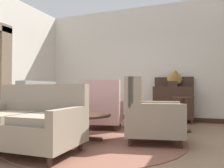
{
  "coord_description": "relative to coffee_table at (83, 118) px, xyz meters",
  "views": [
    {
      "loc": [
        1.67,
        -3.23,
        0.88
      ],
      "look_at": [
        0.08,
        0.88,
        0.99
      ],
      "focal_mm": 35.57,
      "sensor_mm": 36.0,
      "label": 1
    }
  ],
  "objects": [
    {
      "name": "ground",
      "position": [
        0.19,
        -0.17,
        -0.38
      ],
      "size": [
        8.9,
        8.9,
        0.0
      ],
      "primitive_type": "plane",
      "color": "#896B51"
    },
    {
      "name": "gramophone",
      "position": [
        1.3,
        2.61,
        0.86
      ],
      "size": [
        0.49,
        0.59,
        0.59
      ],
      "color": "#382319",
      "rests_on": "sideboard"
    },
    {
      "name": "side_table",
      "position": [
        1.57,
        1.44,
        0.05
      ],
      "size": [
        0.45,
        0.45,
        0.72
      ],
      "color": "#382319",
      "rests_on": "ground"
    },
    {
      "name": "baseboard_back",
      "position": [
        0.19,
        2.95,
        -0.32
      ],
      "size": [
        5.83,
        0.03,
        0.12
      ],
      "primitive_type": "cube",
      "color": "#382319",
      "rests_on": "ground"
    },
    {
      "name": "coffee_table",
      "position": [
        0.0,
        0.0,
        0.0
      ],
      "size": [
        0.97,
        0.97,
        0.45
      ],
      "color": "#382319",
      "rests_on": "ground"
    },
    {
      "name": "sideboard",
      "position": [
        1.25,
        2.71,
        0.17
      ],
      "size": [
        1.04,
        0.34,
        1.22
      ],
      "color": "#382319",
      "rests_on": "ground"
    },
    {
      "name": "armchair_far_left",
      "position": [
        -1.27,
        0.12,
        0.06
      ],
      "size": [
        0.91,
        0.87,
        1.04
      ],
      "rotation": [
        0.0,
        0.0,
        4.6
      ],
      "color": "gray",
      "rests_on": "ground"
    },
    {
      "name": "settee",
      "position": [
        -0.37,
        -0.93,
        0.02
      ],
      "size": [
        1.54,
        0.92,
        0.96
      ],
      "rotation": [
        0.0,
        0.0,
        0.02
      ],
      "color": "gray",
      "rests_on": "ground"
    },
    {
      "name": "armchair_back_corner",
      "position": [
        1.1,
        0.24,
        0.06
      ],
      "size": [
        1.05,
        0.97,
        1.08
      ],
      "rotation": [
        0.0,
        0.0,
        1.78
      ],
      "color": "gray",
      "rests_on": "ground"
    },
    {
      "name": "armchair_beside_settee",
      "position": [
        -0.13,
        1.11,
        0.06
      ],
      "size": [
        1.0,
        1.0,
        1.08
      ],
      "rotation": [
        0.0,
        0.0,
        3.35
      ],
      "color": "tan",
      "rests_on": "ground"
    },
    {
      "name": "porcelain_vase",
      "position": [
        -0.01,
        -0.04,
        0.21
      ],
      "size": [
        0.18,
        0.18,
        0.33
      ],
      "color": "#384C93",
      "rests_on": "coffee_table"
    },
    {
      "name": "wall_left",
      "position": [
        -2.73,
        0.78,
        1.28
      ],
      "size": [
        0.08,
        4.45,
        3.33
      ],
      "primitive_type": "cube",
      "color": "silver",
      "rests_on": "ground"
    },
    {
      "name": "wall_back",
      "position": [
        0.19,
        3.01,
        1.28
      ],
      "size": [
        5.99,
        0.08,
        3.33
      ],
      "primitive_type": "cube",
      "color": "silver",
      "rests_on": "ground"
    },
    {
      "name": "area_rug",
      "position": [
        0.19,
        0.13,
        -0.37
      ],
      "size": [
        3.09,
        3.09,
        0.01
      ],
      "primitive_type": "cylinder",
      "color": "brown",
      "rests_on": "ground"
    }
  ]
}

